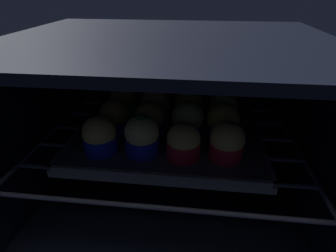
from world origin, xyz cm
name	(u,v)px	position (x,y,z in cm)	size (l,w,h in cm)	color
oven_cavity	(170,119)	(0.00, 26.25, 17.00)	(59.00, 47.00, 37.00)	black
oven_rack	(168,142)	(0.00, 22.00, 13.60)	(54.80, 42.00, 0.80)	#444756
baking_tray	(168,136)	(0.00, 22.84, 14.68)	(38.44, 30.71, 2.20)	#4C4C51
muffin_row0_col0	(100,136)	(-11.98, 14.87, 18.47)	(6.26, 6.26, 7.26)	#1928B7
muffin_row0_col1	(142,136)	(-3.96, 15.28, 18.88)	(6.41, 6.41, 8.23)	#1928B7
muffin_row0_col2	(184,142)	(3.78, 14.91, 18.22)	(6.26, 6.26, 6.85)	red
muffin_row0_col3	(227,142)	(11.60, 15.43, 18.60)	(6.33, 6.33, 7.30)	red
muffin_row1_col0	(115,118)	(-11.42, 22.65, 18.56)	(6.26, 6.26, 7.63)	#1928B7
muffin_row1_col1	(150,119)	(-3.90, 22.93, 18.46)	(6.26, 6.26, 7.18)	#1928B7
muffin_row1_col2	(188,121)	(4.13, 23.09, 18.55)	(6.67, 6.67, 7.42)	#1928B7
muffin_row1_col3	(223,122)	(11.29, 22.83, 18.77)	(6.57, 6.57, 7.72)	#1928B7
muffin_row2_col0	(123,103)	(-11.58, 30.42, 18.71)	(6.36, 6.36, 7.55)	#0C8C84
muffin_row2_col1	(155,105)	(-3.94, 30.30, 18.52)	(6.74, 6.74, 7.58)	silver
muffin_row2_col2	(189,106)	(3.97, 30.53, 18.55)	(6.66, 6.66, 7.42)	red
muffin_row2_col3	(223,108)	(11.77, 30.50, 18.48)	(6.63, 6.63, 7.28)	red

